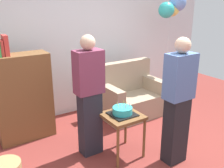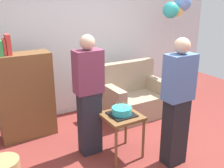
# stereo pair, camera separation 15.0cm
# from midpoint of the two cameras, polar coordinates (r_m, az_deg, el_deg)

# --- Properties ---
(ground_plane) EXTENTS (8.00, 8.00, 0.00)m
(ground_plane) POSITION_cam_midpoint_polar(r_m,az_deg,el_deg) (3.56, 8.72, -16.90)
(ground_plane) COLOR maroon
(wall_back) EXTENTS (6.00, 0.10, 2.70)m
(wall_back) POSITION_cam_midpoint_polar(r_m,az_deg,el_deg) (4.72, -6.39, 9.85)
(wall_back) COLOR silver
(wall_back) RESTS_ON ground_plane
(couch) EXTENTS (1.10, 0.70, 0.96)m
(couch) POSITION_cam_midpoint_polar(r_m,az_deg,el_deg) (4.70, 5.58, -2.95)
(couch) COLOR gray
(couch) RESTS_ON ground_plane
(bookshelf) EXTENTS (0.80, 0.36, 1.58)m
(bookshelf) POSITION_cam_midpoint_polar(r_m,az_deg,el_deg) (4.05, -17.63, -2.36)
(bookshelf) COLOR brown
(bookshelf) RESTS_ON ground_plane
(side_table) EXTENTS (0.48, 0.48, 0.60)m
(side_table) POSITION_cam_midpoint_polar(r_m,az_deg,el_deg) (3.44, 3.38, -8.19)
(side_table) COLOR brown
(side_table) RESTS_ON ground_plane
(birthday_cake) EXTENTS (0.32, 0.32, 0.17)m
(birthday_cake) POSITION_cam_midpoint_polar(r_m,az_deg,el_deg) (3.38, 3.42, -6.05)
(birthday_cake) COLOR black
(birthday_cake) RESTS_ON side_table
(person_blowing_candles) EXTENTS (0.36, 0.22, 1.63)m
(person_blowing_candles) POSITION_cam_midpoint_polar(r_m,az_deg,el_deg) (3.38, -3.86, -2.64)
(person_blowing_candles) COLOR #23232D
(person_blowing_candles) RESTS_ON ground_plane
(person_holding_cake) EXTENTS (0.36, 0.22, 1.63)m
(person_holding_cake) POSITION_cam_midpoint_polar(r_m,az_deg,el_deg) (3.27, 15.48, -4.09)
(person_holding_cake) COLOR black
(person_holding_cake) RESTS_ON ground_plane
(handbag) EXTENTS (0.28, 0.14, 0.20)m
(handbag) POSITION_cam_midpoint_polar(r_m,az_deg,el_deg) (4.78, 15.89, -6.33)
(handbag) COLOR #473328
(handbag) RESTS_ON ground_plane
(balloon_bunch) EXTENTS (0.58, 0.36, 2.12)m
(balloon_bunch) POSITION_cam_midpoint_polar(r_m,az_deg,el_deg) (5.06, 15.06, 16.13)
(balloon_bunch) COLOR silver
(balloon_bunch) RESTS_ON ground_plane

